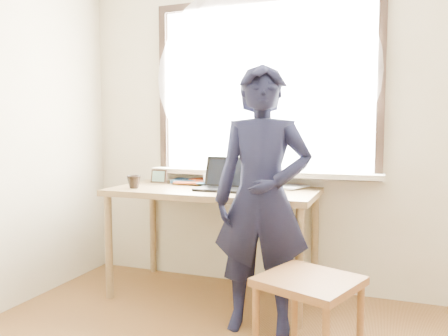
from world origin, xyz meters
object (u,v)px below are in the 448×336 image
(desk, at_px, (214,200))
(mug_white, at_px, (211,180))
(laptop, at_px, (223,182))
(mug_dark, at_px, (134,182))
(work_chair, at_px, (309,291))
(person, at_px, (262,200))

(desk, relative_size, mug_white, 12.44)
(laptop, distance_m, mug_dark, 0.68)
(work_chair, relative_size, person, 0.36)
(desk, relative_size, mug_dark, 14.78)
(desk, bearing_deg, mug_dark, -160.84)
(laptop, xyz_separation_m, work_chair, (0.76, -0.74, -0.47))
(laptop, height_order, mug_white, laptop)
(mug_white, bearing_deg, mug_dark, -145.60)
(laptop, height_order, work_chair, laptop)
(laptop, xyz_separation_m, person, (0.41, -0.40, -0.05))
(laptop, bearing_deg, mug_dark, -165.65)
(mug_dark, bearing_deg, mug_white, 34.40)
(desk, distance_m, work_chair, 1.19)
(laptop, relative_size, work_chair, 0.60)
(desk, distance_m, laptop, 0.17)
(desk, bearing_deg, person, -41.00)
(person, bearing_deg, mug_white, 128.35)
(laptop, distance_m, work_chair, 1.16)
(work_chair, distance_m, person, 0.65)
(mug_dark, distance_m, person, 1.10)
(mug_dark, xyz_separation_m, person, (1.07, -0.23, -0.04))
(laptop, relative_size, mug_white, 2.90)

